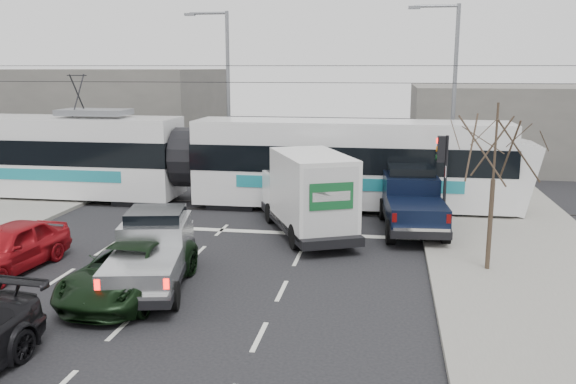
% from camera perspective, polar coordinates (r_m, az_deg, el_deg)
% --- Properties ---
extents(ground, '(120.00, 120.00, 0.00)m').
position_cam_1_polar(ground, '(17.64, -6.10, -8.86)').
color(ground, black).
rests_on(ground, ground).
extents(sidewalk_right, '(6.00, 60.00, 0.15)m').
position_cam_1_polar(sidewalk_right, '(17.60, 23.88, -9.62)').
color(sidewalk_right, gray).
rests_on(sidewalk_right, ground).
extents(rails, '(60.00, 1.60, 0.03)m').
position_cam_1_polar(rails, '(27.00, -0.47, -1.52)').
color(rails, '#33302D').
rests_on(rails, ground).
extents(building_left, '(14.00, 10.00, 6.00)m').
position_cam_1_polar(building_left, '(42.29, -16.71, 6.87)').
color(building_left, slate).
rests_on(building_left, ground).
extents(building_right, '(12.00, 10.00, 5.00)m').
position_cam_1_polar(building_right, '(40.76, 20.05, 5.79)').
color(building_right, slate).
rests_on(building_right, ground).
extents(bare_tree, '(2.40, 2.40, 5.00)m').
position_cam_1_polar(bare_tree, '(18.81, 18.82, 3.79)').
color(bare_tree, '#47382B').
rests_on(bare_tree, ground).
extents(traffic_signal, '(0.44, 0.44, 3.60)m').
position_cam_1_polar(traffic_signal, '(22.74, 14.25, 2.64)').
color(traffic_signal, black).
rests_on(traffic_signal, ground).
extents(street_lamp_near, '(2.38, 0.25, 9.00)m').
position_cam_1_polar(street_lamp_near, '(30.05, 14.95, 9.26)').
color(street_lamp_near, slate).
rests_on(street_lamp_near, ground).
extents(street_lamp_far, '(2.38, 0.25, 9.00)m').
position_cam_1_polar(street_lamp_far, '(33.08, -5.93, 9.77)').
color(street_lamp_far, slate).
rests_on(street_lamp_far, ground).
extents(catenary, '(60.00, 0.20, 7.00)m').
position_cam_1_polar(catenary, '(26.39, -0.48, 6.69)').
color(catenary, black).
rests_on(catenary, ground).
extents(tram, '(28.28, 2.89, 5.77)m').
position_cam_1_polar(tram, '(28.09, -9.47, 3.07)').
color(tram, white).
rests_on(tram, ground).
extents(silver_pickup, '(2.96, 5.79, 2.01)m').
position_cam_1_polar(silver_pickup, '(18.07, -12.53, -5.24)').
color(silver_pickup, black).
rests_on(silver_pickup, ground).
extents(box_truck, '(4.51, 6.59, 3.13)m').
position_cam_1_polar(box_truck, '(22.45, 1.88, -0.22)').
color(box_truck, black).
rests_on(box_truck, ground).
extents(navy_pickup, '(2.53, 5.73, 2.35)m').
position_cam_1_polar(navy_pickup, '(23.81, 11.50, -0.71)').
color(navy_pickup, black).
rests_on(navy_pickup, ground).
extents(green_car, '(2.58, 5.18, 1.41)m').
position_cam_1_polar(green_car, '(17.33, -14.61, -7.09)').
color(green_car, black).
rests_on(green_car, ground).
extents(red_car, '(2.19, 4.56, 1.50)m').
position_cam_1_polar(red_car, '(20.50, -24.68, -4.75)').
color(red_car, maroon).
rests_on(red_car, ground).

